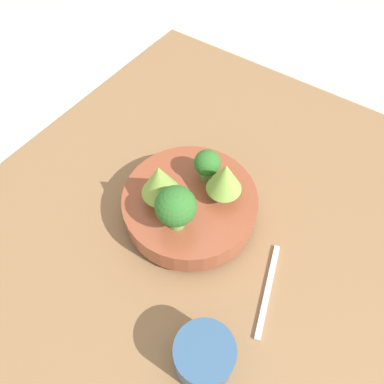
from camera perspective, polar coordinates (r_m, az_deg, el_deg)
ground_plane at (r=0.76m, az=-0.83°, el=-6.10°), size 6.00×6.00×0.00m
table at (r=0.74m, az=-0.85°, el=-5.20°), size 1.01×0.81×0.05m
bowl at (r=0.69m, az=0.00°, el=-2.17°), size 0.25×0.25×0.06m
broccoli_floret_right at (r=0.67m, az=2.20°, el=4.36°), size 0.05×0.05×0.07m
romanesco_piece_far at (r=0.62m, az=-4.94°, el=1.72°), size 0.07×0.07×0.09m
romanesco_piece_near at (r=0.63m, az=5.04°, el=2.16°), size 0.06×0.06×0.09m
broccoli_floret_left at (r=0.60m, az=-2.50°, el=-2.31°), size 0.07×0.07×0.09m
cup at (r=0.59m, az=1.85°, el=-23.72°), size 0.09×0.09×0.08m
fork at (r=0.67m, az=11.46°, el=-14.40°), size 0.17×0.06×0.01m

